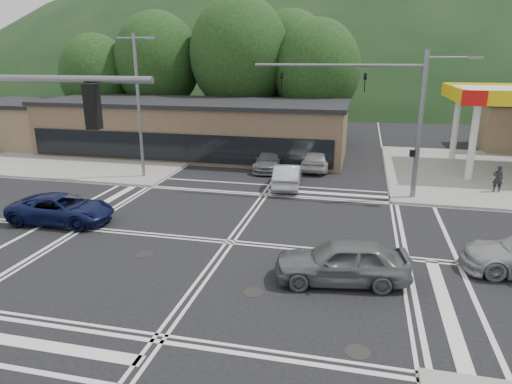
% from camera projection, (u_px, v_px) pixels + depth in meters
% --- Properties ---
extents(ground, '(120.00, 120.00, 0.00)m').
position_uv_depth(ground, '(230.00, 242.00, 19.61)').
color(ground, black).
rests_on(ground, ground).
extents(sidewalk_ne, '(16.00, 16.00, 0.15)m').
position_uv_depth(sidewalk_ne, '(510.00, 175.00, 30.30)').
color(sidewalk_ne, gray).
rests_on(sidewalk_ne, ground).
extents(sidewalk_nw, '(16.00, 16.00, 0.15)m').
position_uv_depth(sidewalk_nw, '(104.00, 154.00, 36.84)').
color(sidewalk_nw, gray).
rests_on(sidewalk_nw, ground).
extents(commercial_row, '(24.00, 8.00, 4.00)m').
position_uv_depth(commercial_row, '(193.00, 129.00, 36.63)').
color(commercial_row, brown).
rests_on(commercial_row, ground).
extents(commercial_nw, '(8.00, 7.00, 3.60)m').
position_uv_depth(commercial_nw, '(22.00, 125.00, 40.18)').
color(commercial_nw, '#846B4F').
rests_on(commercial_nw, ground).
extents(hill_north, '(252.00, 126.00, 140.00)m').
position_uv_depth(hill_north, '(341.00, 91.00, 103.53)').
color(hill_north, '#163118').
rests_on(hill_north, ground).
extents(tree_n_a, '(8.00, 8.00, 11.75)m').
position_uv_depth(tree_n_a, '(158.00, 62.00, 42.98)').
color(tree_n_a, '#382619').
rests_on(tree_n_a, ground).
extents(tree_n_b, '(9.00, 9.00, 12.98)m').
position_uv_depth(tree_n_b, '(239.00, 54.00, 41.05)').
color(tree_n_b, '#382619').
rests_on(tree_n_b, ground).
extents(tree_n_c, '(7.60, 7.60, 10.87)m').
position_uv_depth(tree_n_c, '(317.00, 70.00, 39.90)').
color(tree_n_c, '#382619').
rests_on(tree_n_c, ground).
extents(tree_n_d, '(6.80, 6.80, 9.76)m').
position_uv_depth(tree_n_d, '(96.00, 76.00, 43.74)').
color(tree_n_d, '#382619').
rests_on(tree_n_d, ground).
extents(tree_n_e, '(8.40, 8.40, 11.98)m').
position_uv_depth(tree_n_e, '(290.00, 61.00, 44.10)').
color(tree_n_e, '#382619').
rests_on(tree_n_e, ground).
extents(streetlight_nw, '(2.50, 0.25, 9.00)m').
position_uv_depth(streetlight_nw, '(139.00, 100.00, 28.39)').
color(streetlight_nw, slate).
rests_on(streetlight_nw, ground).
extents(signal_mast_ne, '(11.65, 0.30, 8.00)m').
position_uv_depth(signal_mast_ne, '(397.00, 107.00, 24.28)').
color(signal_mast_ne, slate).
rests_on(signal_mast_ne, ground).
extents(car_blue_west, '(5.03, 2.50, 1.37)m').
position_uv_depth(car_blue_west, '(62.00, 209.00, 21.73)').
color(car_blue_west, '#0D133B').
rests_on(car_blue_west, ground).
extents(car_grey_center, '(4.91, 2.59, 1.59)m').
position_uv_depth(car_grey_center, '(342.00, 261.00, 15.97)').
color(car_grey_center, slate).
rests_on(car_grey_center, ground).
extents(car_queue_a, '(1.91, 4.47, 1.43)m').
position_uv_depth(car_queue_a, '(287.00, 176.00, 27.57)').
color(car_queue_a, '#A1A4A8').
rests_on(car_queue_a, ground).
extents(car_queue_b, '(1.98, 4.66, 1.57)m').
position_uv_depth(car_queue_b, '(317.00, 158.00, 31.94)').
color(car_queue_b, '#B9B8B4').
rests_on(car_queue_b, ground).
extents(car_northbound, '(2.11, 4.61, 1.31)m').
position_uv_depth(car_northbound, '(269.00, 160.00, 31.88)').
color(car_northbound, slate).
rests_on(car_northbound, ground).
extents(pedestrian, '(0.58, 0.40, 1.54)m').
position_uv_depth(pedestrian, '(498.00, 179.00, 26.14)').
color(pedestrian, black).
rests_on(pedestrian, sidewalk_ne).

